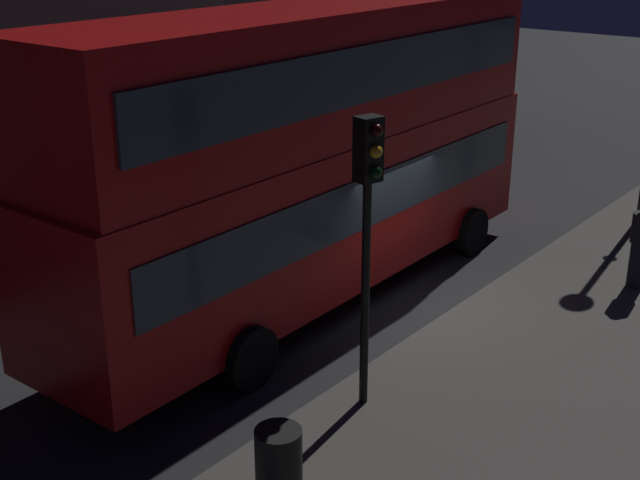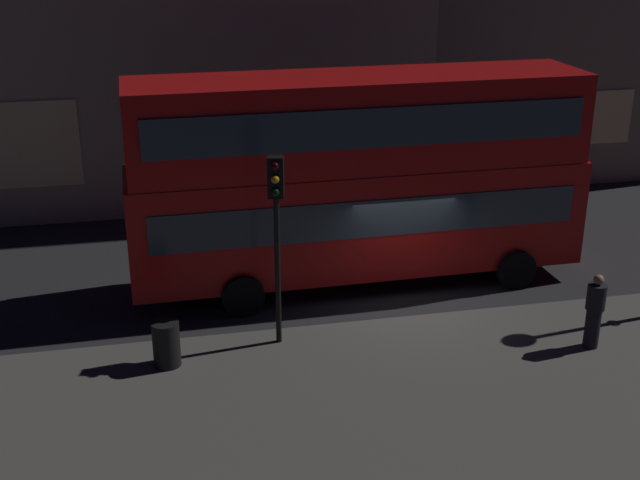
# 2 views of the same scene
# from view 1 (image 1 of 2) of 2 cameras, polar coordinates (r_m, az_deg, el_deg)

# --- Properties ---
(ground_plane) EXTENTS (80.00, 80.00, 0.00)m
(ground_plane) POSITION_cam_1_polar(r_m,az_deg,el_deg) (15.39, 5.97, -4.47)
(ground_plane) COLOR #232326
(double_decker_bus) EXTENTS (11.27, 2.90, 5.23)m
(double_decker_bus) POSITION_cam_1_polar(r_m,az_deg,el_deg) (14.65, -0.59, 6.51)
(double_decker_bus) COLOR #B20F0F
(double_decker_bus) RESTS_ON ground
(traffic_light_near_kerb) EXTENTS (0.37, 0.39, 4.13)m
(traffic_light_near_kerb) POSITION_cam_1_polar(r_m,az_deg,el_deg) (10.99, 3.26, 2.40)
(traffic_light_near_kerb) COLOR black
(traffic_light_near_kerb) RESTS_ON sidewalk_slab
(pedestrian) EXTENTS (0.40, 0.40, 1.67)m
(pedestrian) POSITION_cam_1_polar(r_m,az_deg,el_deg) (16.58, 20.84, -0.27)
(pedestrian) COLOR black
(pedestrian) RESTS_ON sidewalk_slab
(litter_bin) EXTENTS (0.56, 0.56, 0.96)m
(litter_bin) POSITION_cam_1_polar(r_m,az_deg,el_deg) (10.17, -2.81, -15.00)
(litter_bin) COLOR black
(litter_bin) RESTS_ON sidewalk_slab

